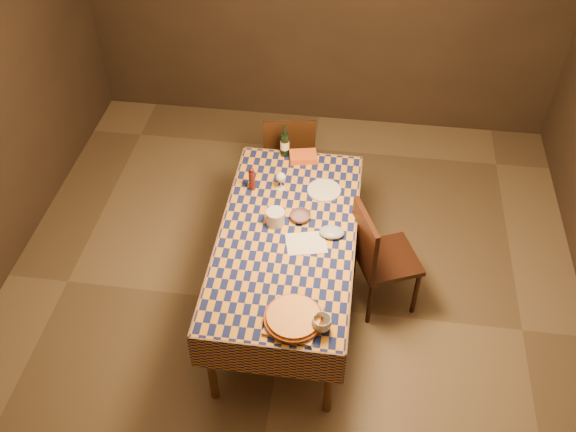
{
  "coord_description": "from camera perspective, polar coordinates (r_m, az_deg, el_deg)",
  "views": [
    {
      "loc": [
        0.42,
        -3.03,
        3.9
      ],
      "look_at": [
        0.0,
        0.05,
        0.9
      ],
      "focal_mm": 40.0,
      "sensor_mm": 36.0,
      "label": 1
    }
  ],
  "objects": [
    {
      "name": "white_plate",
      "position": [
        4.71,
        3.22,
        2.29
      ],
      "size": [
        0.31,
        0.31,
        0.01
      ],
      "primitive_type": "cylinder",
      "rotation": [
        0.0,
        0.0,
        -0.32
      ],
      "color": "silver",
      "rests_on": "dining_table"
    },
    {
      "name": "tumbler",
      "position": [
        3.84,
        3.01,
        -9.52
      ],
      "size": [
        0.14,
        0.14,
        0.09
      ],
      "primitive_type": "imported",
      "rotation": [
        0.0,
        0.0,
        0.23
      ],
      "color": "silver",
      "rests_on": "dining_table"
    },
    {
      "name": "cutting_board",
      "position": [
        3.9,
        0.49,
        -9.25
      ],
      "size": [
        0.35,
        0.35,
        0.02
      ],
      "primitive_type": "cube",
      "rotation": [
        0.0,
        0.0,
        -0.17
      ],
      "color": "#A9784F",
      "rests_on": "dining_table"
    },
    {
      "name": "wine_bottle",
      "position": [
        4.97,
        -0.29,
        6.41
      ],
      "size": [
        0.08,
        0.08,
        0.28
      ],
      "color": "black",
      "rests_on": "dining_table"
    },
    {
      "name": "pepper_mill",
      "position": [
        4.67,
        -3.23,
        3.28
      ],
      "size": [
        0.05,
        0.05,
        0.19
      ],
      "color": "#471011",
      "rests_on": "dining_table"
    },
    {
      "name": "flour_bag",
      "position": [
        4.37,
        3.91,
        -1.44
      ],
      "size": [
        0.19,
        0.16,
        0.05
      ],
      "primitive_type": "ellipsoid",
      "rotation": [
        0.0,
        0.0,
        0.2
      ],
      "color": "#8FA0B8",
      "rests_on": "dining_table"
    },
    {
      "name": "bowl",
      "position": [
        4.47,
        1.1,
        -0.06
      ],
      "size": [
        0.19,
        0.19,
        0.05
      ],
      "primitive_type": "imported",
      "rotation": [
        0.0,
        0.0,
        0.33
      ],
      "color": "#674B56",
      "rests_on": "dining_table"
    },
    {
      "name": "deli_tub",
      "position": [
        4.42,
        -1.12,
        -0.12
      ],
      "size": [
        0.15,
        0.15,
        0.11
      ],
      "primitive_type": "cylinder",
      "rotation": [
        0.0,
        0.0,
        -0.17
      ],
      "color": "#B9BCC0",
      "rests_on": "dining_table"
    },
    {
      "name": "room",
      "position": [
        3.98,
        -0.1,
        4.17
      ],
      "size": [
        5.0,
        5.1,
        2.7
      ],
      "color": "brown",
      "rests_on": "ground"
    },
    {
      "name": "chair_right",
      "position": [
        4.63,
        7.94,
        -3.39
      ],
      "size": [
        0.56,
        0.55,
        0.93
      ],
      "color": "black",
      "rests_on": "ground"
    },
    {
      "name": "chair_far",
      "position": [
        5.44,
        0.05,
        5.59
      ],
      "size": [
        0.49,
        0.5,
        0.93
      ],
      "color": "black",
      "rests_on": "ground"
    },
    {
      "name": "dining_table",
      "position": [
        4.43,
        -0.09,
        -2.37
      ],
      "size": [
        0.94,
        1.84,
        0.77
      ],
      "color": "brown",
      "rests_on": "ground"
    },
    {
      "name": "pizza",
      "position": [
        3.88,
        0.49,
        -9.01
      ],
      "size": [
        0.38,
        0.38,
        0.04
      ],
      "color": "brown",
      "rests_on": "cutting_board"
    },
    {
      "name": "takeout_container",
      "position": [
        4.97,
        1.36,
        5.29
      ],
      "size": [
        0.23,
        0.18,
        0.05
      ],
      "primitive_type": "cube",
      "rotation": [
        0.0,
        0.0,
        0.21
      ],
      "color": "#C35019",
      "rests_on": "dining_table"
    },
    {
      "name": "flour_patch",
      "position": [
        4.32,
        1.63,
        -2.42
      ],
      "size": [
        0.31,
        0.26,
        0.0
      ],
      "primitive_type": "cube",
      "rotation": [
        0.0,
        0.0,
        0.24
      ],
      "color": "silver",
      "rests_on": "dining_table"
    },
    {
      "name": "wine_glass",
      "position": [
        4.66,
        -0.64,
        3.42
      ],
      "size": [
        0.08,
        0.08,
        0.15
      ],
      "color": "silver",
      "rests_on": "dining_table"
    }
  ]
}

